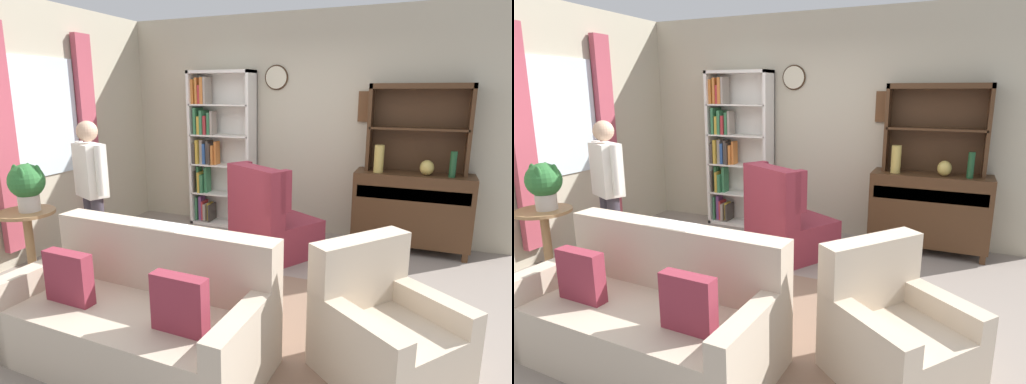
% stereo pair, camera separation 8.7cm
% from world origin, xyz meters
% --- Properties ---
extents(ground_plane, '(5.40, 4.60, 0.02)m').
position_xyz_m(ground_plane, '(0.00, 0.00, -0.01)').
color(ground_plane, gray).
extents(wall_back, '(5.00, 0.09, 2.80)m').
position_xyz_m(wall_back, '(0.00, 2.13, 1.40)').
color(wall_back, '#BCB299').
rests_on(wall_back, ground_plane).
extents(wall_left, '(0.16, 4.20, 2.80)m').
position_xyz_m(wall_left, '(-2.52, 0.04, 1.40)').
color(wall_left, '#BCB299').
rests_on(wall_left, ground_plane).
extents(area_rug, '(2.77, 1.77, 0.01)m').
position_xyz_m(area_rug, '(0.20, -0.30, 0.00)').
color(area_rug, '#846651').
rests_on(area_rug, ground_plane).
extents(bookshelf, '(0.90, 0.30, 2.10)m').
position_xyz_m(bookshelf, '(-1.19, 1.94, 1.06)').
color(bookshelf, silver).
rests_on(bookshelf, ground_plane).
extents(sideboard, '(1.30, 0.45, 0.92)m').
position_xyz_m(sideboard, '(1.37, 1.86, 0.51)').
color(sideboard, '#422816').
rests_on(sideboard, ground_plane).
extents(sideboard_hutch, '(1.10, 0.26, 1.00)m').
position_xyz_m(sideboard_hutch, '(1.37, 1.97, 1.56)').
color(sideboard_hutch, '#422816').
rests_on(sideboard_hutch, sideboard).
extents(vase_tall, '(0.11, 0.11, 0.31)m').
position_xyz_m(vase_tall, '(0.98, 1.78, 1.08)').
color(vase_tall, tan).
rests_on(vase_tall, sideboard).
extents(vase_round, '(0.15, 0.15, 0.17)m').
position_xyz_m(vase_round, '(1.50, 1.79, 1.01)').
color(vase_round, tan).
rests_on(vase_round, sideboard).
extents(bottle_wine, '(0.07, 0.07, 0.28)m').
position_xyz_m(bottle_wine, '(1.76, 1.77, 1.06)').
color(bottle_wine, '#194223').
rests_on(bottle_wine, sideboard).
extents(couch_floral, '(1.83, 0.93, 0.90)m').
position_xyz_m(couch_floral, '(-0.23, -1.10, 0.31)').
color(couch_floral, beige).
rests_on(couch_floral, ground_plane).
extents(armchair_floral, '(1.08, 1.07, 0.88)m').
position_xyz_m(armchair_floral, '(1.35, -0.65, 0.29)').
color(armchair_floral, beige).
rests_on(armchair_floral, ground_plane).
extents(wingback_chair, '(1.08, 1.09, 1.05)m').
position_xyz_m(wingback_chair, '(-0.08, 1.06, 0.38)').
color(wingback_chair, maroon).
rests_on(wingback_chair, ground_plane).
extents(plant_stand, '(0.52, 0.52, 0.73)m').
position_xyz_m(plant_stand, '(-1.98, -0.48, 0.45)').
color(plant_stand, '#997047').
rests_on(plant_stand, ground_plane).
extents(potted_plant_large, '(0.33, 0.33, 0.45)m').
position_xyz_m(potted_plant_large, '(-1.95, -0.46, 0.99)').
color(potted_plant_large, beige).
rests_on(potted_plant_large, plant_stand).
extents(potted_plant_small, '(0.19, 0.19, 0.26)m').
position_xyz_m(potted_plant_small, '(-1.53, -0.36, 0.15)').
color(potted_plant_small, '#AD6B4C').
rests_on(potted_plant_small, ground_plane).
extents(person_reading, '(0.51, 0.32, 1.56)m').
position_xyz_m(person_reading, '(-1.54, -0.06, 0.91)').
color(person_reading, '#38333D').
rests_on(person_reading, ground_plane).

